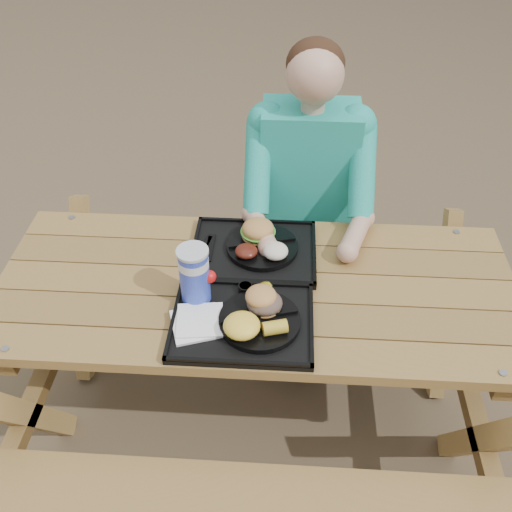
{
  "coord_description": "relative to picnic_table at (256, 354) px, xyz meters",
  "views": [
    {
      "loc": [
        0.09,
        -1.42,
        2.11
      ],
      "look_at": [
        0.0,
        0.0,
        0.88
      ],
      "focal_mm": 40.0,
      "sensor_mm": 36.0,
      "label": 1
    }
  ],
  "objects": [
    {
      "name": "diner",
      "position": [
        0.18,
        0.56,
        0.27
      ],
      "size": [
        0.48,
        0.84,
        1.28
      ],
      "primitive_type": null,
      "color": "teal",
      "rests_on": "ground"
    },
    {
      "name": "plate_far",
      "position": [
        0.01,
        0.17,
        0.41
      ],
      "size": [
        0.26,
        0.26,
        0.02
      ],
      "primitive_type": "cylinder",
      "color": "black",
      "rests_on": "tray_far"
    },
    {
      "name": "burger",
      "position": [
        -0.01,
        0.21,
        0.47
      ],
      "size": [
        0.12,
        0.12,
        0.11
      ],
      "primitive_type": null,
      "color": "#BF8543",
      "rests_on": "plate_far"
    },
    {
      "name": "condiment_bbq",
      "position": [
        -0.03,
        -0.06,
        0.41
      ],
      "size": [
        0.05,
        0.05,
        0.03
      ],
      "primitive_type": "cylinder",
      "color": "black",
      "rests_on": "tray_near"
    },
    {
      "name": "soda_cup",
      "position": [
        -0.19,
        -0.1,
        0.49
      ],
      "size": [
        0.1,
        0.1,
        0.2
      ],
      "primitive_type": "cylinder",
      "color": "#1830B9",
      "rests_on": "tray_near"
    },
    {
      "name": "baked_beans",
      "position": [
        -0.04,
        0.11,
        0.43
      ],
      "size": [
        0.08,
        0.08,
        0.04
      ],
      "primitive_type": "ellipsoid",
      "color": "#541A10",
      "rests_on": "plate_far"
    },
    {
      "name": "mac_cheese",
      "position": [
        -0.03,
        -0.26,
        0.44
      ],
      "size": [
        0.11,
        0.11,
        0.06
      ],
      "primitive_type": "ellipsoid",
      "color": "yellow",
      "rests_on": "plate_near"
    },
    {
      "name": "ground",
      "position": [
        0.0,
        0.0,
        -0.38
      ],
      "size": [
        60.0,
        60.0,
        0.0
      ],
      "primitive_type": "plane",
      "color": "#999999",
      "rests_on": "ground"
    },
    {
      "name": "tray_far",
      "position": [
        -0.02,
        0.16,
        0.39
      ],
      "size": [
        0.45,
        0.35,
        0.02
      ],
      "primitive_type": "cube",
      "color": "black",
      "rests_on": "picnic_table"
    },
    {
      "name": "cutlery_far",
      "position": [
        -0.18,
        0.16,
        0.4
      ],
      "size": [
        0.03,
        0.15,
        0.01
      ],
      "primitive_type": "cube",
      "rotation": [
        0.0,
        0.0,
        -0.01
      ],
      "color": "black",
      "rests_on": "tray_far"
    },
    {
      "name": "corn_cob",
      "position": [
        0.07,
        -0.25,
        0.44
      ],
      "size": [
        0.09,
        0.09,
        0.04
      ],
      "primitive_type": null,
      "rotation": [
        0.0,
        0.0,
        0.27
      ],
      "color": "gold",
      "rests_on": "plate_near"
    },
    {
      "name": "picnic_table",
      "position": [
        0.0,
        0.0,
        0.0
      ],
      "size": [
        1.8,
        1.49,
        0.75
      ],
      "primitive_type": null,
      "color": "#999999",
      "rests_on": "ground"
    },
    {
      "name": "sandwich",
      "position": [
        0.04,
        -0.15,
        0.47
      ],
      "size": [
        0.11,
        0.11,
        0.11
      ],
      "primitive_type": null,
      "color": "#C88746",
      "rests_on": "plate_near"
    },
    {
      "name": "potato_salad",
      "position": [
        0.06,
        0.11,
        0.44
      ],
      "size": [
        0.09,
        0.09,
        0.05
      ],
      "primitive_type": "ellipsoid",
      "color": "#F1E6CC",
      "rests_on": "plate_far"
    },
    {
      "name": "napkin_stack",
      "position": [
        -0.18,
        -0.22,
        0.4
      ],
      "size": [
        0.19,
        0.19,
        0.02
      ],
      "primitive_type": "cube",
      "rotation": [
        0.0,
        0.0,
        0.32
      ],
      "color": "white",
      "rests_on": "tray_near"
    },
    {
      "name": "plate_near",
      "position": [
        0.02,
        -0.2,
        0.41
      ],
      "size": [
        0.26,
        0.26,
        0.02
      ],
      "primitive_type": "cylinder",
      "color": "black",
      "rests_on": "tray_near"
    },
    {
      "name": "tray_near",
      "position": [
        -0.03,
        -0.19,
        0.39
      ],
      "size": [
        0.45,
        0.35,
        0.02
      ],
      "primitive_type": "cube",
      "color": "black",
      "rests_on": "picnic_table"
    },
    {
      "name": "condiment_mustard",
      "position": [
        0.04,
        -0.05,
        0.41
      ],
      "size": [
        0.05,
        0.05,
        0.03
      ],
      "primitive_type": "cylinder",
      "color": "yellow",
      "rests_on": "tray_near"
    }
  ]
}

